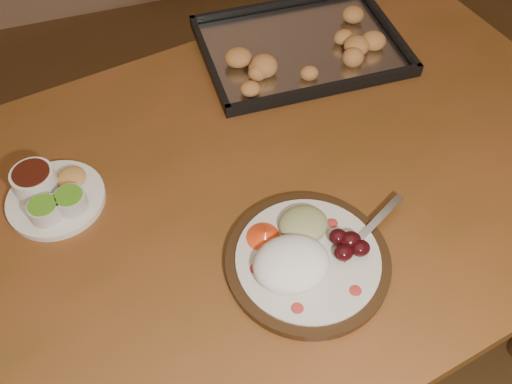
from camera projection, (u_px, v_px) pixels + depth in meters
name	position (u px, v px, depth m)	size (l,w,h in m)	color
dining_table	(249.00, 218.00, 1.14)	(1.64, 1.17, 0.75)	brown
dinner_plate	(304.00, 257.00, 0.95)	(0.35, 0.28, 0.06)	black
condiment_saucer	(51.00, 194.00, 1.03)	(0.18, 0.18, 0.06)	white
baking_tray	(301.00, 45.00, 1.30)	(0.45, 0.33, 0.05)	black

